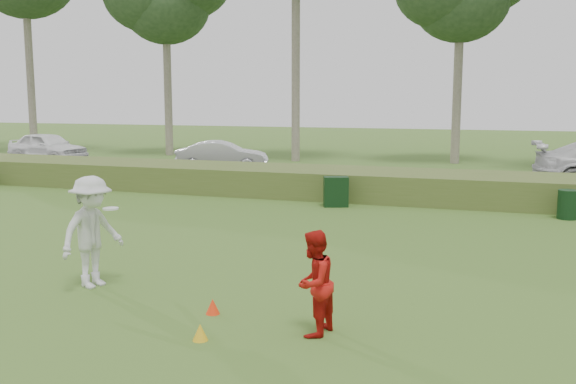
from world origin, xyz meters
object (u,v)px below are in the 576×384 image
(cone_yellow, at_px, (200,332))
(trash_bin, at_px, (568,205))
(cone_orange, at_px, (213,306))
(player_red, at_px, (314,283))
(car_left, at_px, (48,147))
(utility_cabinet, at_px, (336,192))
(car_mid, at_px, (222,156))
(player_white, at_px, (92,232))

(cone_yellow, relative_size, trash_bin, 0.29)
(cone_orange, xyz_separation_m, cone_yellow, (0.31, -1.05, -0.00))
(player_red, bearing_deg, cone_yellow, -52.72)
(trash_bin, distance_m, car_left, 24.99)
(trash_bin, bearing_deg, car_left, 161.37)
(utility_cabinet, distance_m, car_mid, 10.04)
(cone_orange, distance_m, cone_yellow, 1.09)
(player_white, xyz_separation_m, player_red, (4.33, -0.99, -0.24))
(cone_yellow, bearing_deg, cone_orange, 106.31)
(cone_yellow, bearing_deg, player_white, 149.76)
(cone_orange, xyz_separation_m, car_left, (-17.80, 18.21, 0.70))
(player_white, relative_size, car_left, 0.44)
(player_white, bearing_deg, car_mid, 32.26)
(player_white, distance_m, car_mid, 17.43)
(cone_orange, relative_size, cone_yellow, 1.01)
(car_mid, bearing_deg, trash_bin, -135.10)
(cone_orange, height_order, car_mid, car_mid)
(player_red, bearing_deg, utility_cabinet, -156.75)
(cone_orange, bearing_deg, trash_bin, 60.14)
(player_white, relative_size, utility_cabinet, 2.14)
(cone_yellow, bearing_deg, car_mid, 113.58)
(player_white, bearing_deg, utility_cabinet, 3.66)
(player_white, distance_m, player_red, 4.45)
(cone_yellow, distance_m, car_mid, 20.05)
(cone_orange, relative_size, trash_bin, 0.30)
(car_left, distance_m, car_mid, 10.13)
(car_mid, bearing_deg, player_white, 179.47)
(player_white, distance_m, car_left, 23.21)
(utility_cabinet, bearing_deg, player_white, -121.95)
(cone_yellow, bearing_deg, utility_cabinet, 94.94)
(trash_bin, bearing_deg, player_red, -111.47)
(car_left, bearing_deg, player_white, -128.39)
(player_red, bearing_deg, cone_orange, -90.53)
(player_white, relative_size, trash_bin, 2.44)
(player_white, height_order, player_red, player_white)
(car_mid, bearing_deg, cone_orange, -173.53)
(cone_yellow, bearing_deg, player_red, 26.80)
(cone_orange, xyz_separation_m, car_mid, (-7.71, 17.32, 0.61))
(utility_cabinet, height_order, trash_bin, utility_cabinet)
(cone_yellow, height_order, trash_bin, trash_bin)
(player_white, height_order, cone_yellow, player_white)
(player_red, bearing_deg, trash_bin, 169.00)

